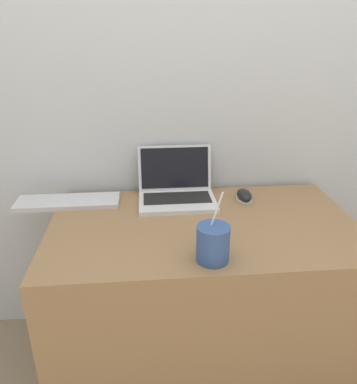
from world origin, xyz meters
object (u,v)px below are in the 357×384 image
Objects in this scene: laptop at (176,190)px; computer_mouse at (244,195)px; drink_cup at (213,243)px; external_keyboard at (68,202)px.

laptop is 2.78× the size of computer_mouse.
drink_cup is (0.07, -0.46, 0.01)m from laptop.
laptop is 0.47m from drink_cup.
computer_mouse is 0.74m from external_keyboard.
computer_mouse is at bearing -4.91° from laptop.
drink_cup reaches higher than external_keyboard.
laptop is at bearing 175.09° from computer_mouse.
external_keyboard is (-0.45, -0.00, -0.04)m from laptop.
drink_cup is at bearing -116.00° from computer_mouse.
computer_mouse is at bearing 64.00° from drink_cup.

